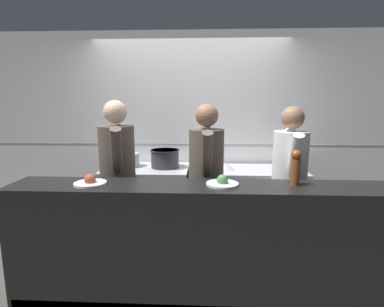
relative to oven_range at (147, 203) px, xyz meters
name	(u,v)px	position (x,y,z in m)	size (l,w,h in m)	color
ground_plane	(184,278)	(0.52, -0.88, -0.46)	(14.00, 14.00, 0.00)	#4C4742
wall_back_tiled	(190,133)	(0.52, 0.40, 0.84)	(8.00, 0.06, 2.60)	white
oven_range	(147,203)	(0.00, 0.00, 0.00)	(1.03, 0.71, 0.91)	#232326
prep_counter	(246,205)	(1.23, 0.00, -0.01)	(1.38, 0.65, 0.91)	#B7BABF
pass_counter	(202,245)	(0.71, -1.19, 0.06)	(3.23, 0.45, 1.04)	black
stock_pot	(129,159)	(-0.23, 0.05, 0.54)	(0.27, 0.27, 0.17)	#B7BABF
sauce_pot	(165,158)	(0.23, 0.02, 0.57)	(0.36, 0.36, 0.22)	#2D2D33
mixing_bowl_steel	(224,166)	(0.95, -0.04, 0.49)	(0.27, 0.27, 0.08)	#B7BABF
plated_dish_main	(90,182)	(-0.23, -1.20, 0.60)	(0.27, 0.27, 0.09)	white
plated_dish_appetiser	(222,182)	(0.87, -1.17, 0.60)	(0.27, 0.27, 0.09)	white
pepper_mill	(296,167)	(1.46, -1.15, 0.74)	(0.08, 0.08, 0.30)	brown
chef_head_cook	(118,177)	(-0.16, -0.67, 0.51)	(0.44, 0.75, 1.73)	black
chef_sous	(206,180)	(0.74, -0.66, 0.49)	(0.35, 0.74, 1.70)	black
chef_line	(289,181)	(1.57, -0.63, 0.47)	(0.37, 0.73, 1.67)	black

